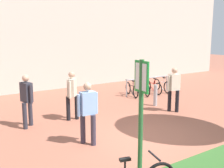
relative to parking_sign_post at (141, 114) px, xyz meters
name	(u,v)px	position (x,y,z in m)	size (l,w,h in m)	color
ground_plane	(147,140)	(2.09, 2.19, -1.68)	(60.00, 60.00, 0.00)	#9E5B47
parking_sign_post	(141,114)	(0.00, 0.00, 0.00)	(0.08, 0.36, 2.58)	#2D7238
bike_rack_cluster	(148,87)	(6.16, 6.80, -1.33)	(2.66, 1.60, 0.83)	#99999E
bollard_steel	(155,95)	(4.88, 4.85, -1.23)	(0.16, 0.16, 0.90)	#ADADB2
person_casual_tan	(174,87)	(4.86, 3.82, -0.70)	(0.61, 0.40, 1.72)	black
person_suited_navy	(27,98)	(-0.37, 5.18, -0.70)	(0.40, 0.59, 1.72)	#2D2D38
person_shirt_white	(88,109)	(0.57, 2.88, -0.70)	(0.61, 0.42, 1.72)	#383342
person_shirt_blue	(72,92)	(1.17, 5.07, -0.70)	(0.45, 0.48, 1.72)	black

